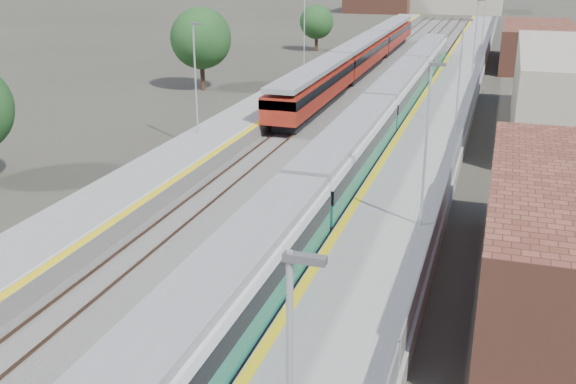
% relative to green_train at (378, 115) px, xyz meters
% --- Properties ---
extents(ground, '(320.00, 320.00, 0.00)m').
position_rel_green_train_xyz_m(ground, '(-1.50, 11.32, -2.08)').
color(ground, '#47443A').
rests_on(ground, ground).
extents(ballast_bed, '(10.50, 155.00, 0.06)m').
position_rel_green_train_xyz_m(ballast_bed, '(-3.75, 13.82, -2.05)').
color(ballast_bed, '#565451').
rests_on(ballast_bed, ground).
extents(tracks, '(8.96, 160.00, 0.17)m').
position_rel_green_train_xyz_m(tracks, '(-3.15, 15.50, -1.97)').
color(tracks, '#4C3323').
rests_on(tracks, ground).
extents(platform_right, '(4.70, 155.00, 8.52)m').
position_rel_green_train_xyz_m(platform_right, '(3.78, 13.81, -1.54)').
color(platform_right, slate).
rests_on(platform_right, ground).
extents(platform_left, '(4.30, 155.00, 8.52)m').
position_rel_green_train_xyz_m(platform_left, '(-10.55, 13.81, -1.56)').
color(platform_left, slate).
rests_on(platform_left, ground).
extents(green_train, '(2.68, 74.64, 2.95)m').
position_rel_green_train_xyz_m(green_train, '(0.00, 0.00, 0.00)').
color(green_train, black).
rests_on(green_train, ground).
extents(red_train, '(2.85, 57.87, 3.60)m').
position_rel_green_train_xyz_m(red_train, '(-7.00, 27.55, 0.05)').
color(red_train, black).
rests_on(red_train, ground).
extents(tree_b, '(5.85, 5.85, 7.93)m').
position_rel_green_train_xyz_m(tree_b, '(-19.87, 14.03, 2.92)').
color(tree_b, '#382619').
rests_on(tree_b, ground).
extents(tree_c, '(4.52, 4.52, 6.13)m').
position_rel_green_train_xyz_m(tree_c, '(-16.48, 43.45, 1.78)').
color(tree_c, '#382619').
rests_on(tree_c, ground).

